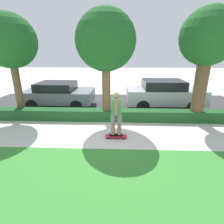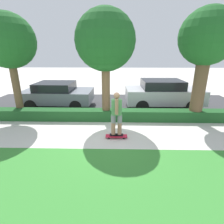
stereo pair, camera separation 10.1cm
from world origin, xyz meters
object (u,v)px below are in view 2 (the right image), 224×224
Objects in this scene: tree_near at (8,42)px; tree_far at (207,41)px; skater_person at (117,114)px; parked_car_middle at (163,93)px; skateboard at (116,136)px; tree_mid at (105,42)px; parked_car_front at (58,94)px.

tree_far reaches higher than tree_near.
parked_car_middle is at bearing 55.65° from skater_person.
tree_far is (3.57, 1.81, 2.47)m from skater_person.
skateboard is 5.22m from tree_far.
tree_mid is at bearing -3.97° from tree_near.
skateboard is 4.63m from parked_car_middle.
tree_near is 0.98× the size of tree_far.
tree_near is (-4.62, 2.11, 3.32)m from skateboard.
tree_far is 1.21× the size of parked_car_front.
tree_far is (3.57, 1.81, 3.34)m from skateboard.
tree_far reaches higher than parked_car_front.
tree_far is at bearing -0.22° from tree_mid.
parked_car_front is (-2.87, 2.01, -2.65)m from tree_mid.
parked_car_front reaches higher than skateboard.
parked_car_front is 5.91m from parked_car_middle.
tree_mid is at bearing 179.78° from tree_far.
tree_mid is at bearing -148.28° from parked_car_middle.
skater_person reaches higher than skateboard.
skateboard is 0.88m from skater_person.
skateboard is 5.13m from parked_car_front.
tree_near is 3.41m from parked_car_front.
tree_mid is 4.05m from tree_far.
tree_mid is (4.15, -0.29, -0.00)m from tree_near.
tree_far reaches higher than skateboard.
tree_far is (8.20, -0.30, 0.03)m from tree_near.
skater_person is 5.09m from parked_car_front.
tree_mid is 4.39m from parked_car_front.
tree_far reaches higher than tree_mid.
skateboard is 6.07m from tree_near.
parked_car_middle is at bearing 55.65° from skateboard.
tree_near reaches higher than skater_person.
parked_car_middle is at bearing 12.95° from tree_near.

